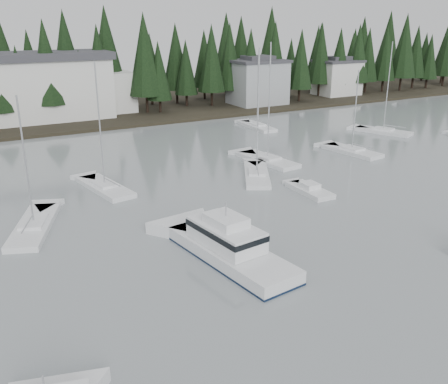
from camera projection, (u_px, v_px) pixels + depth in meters
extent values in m
cube|color=black|center=(52.00, 107.00, 98.52)|extent=(240.00, 54.00, 1.00)
cube|color=#999EA0|center=(258.00, 83.00, 97.78)|extent=(10.00, 8.00, 8.00)
cube|color=#38383D|center=(258.00, 61.00, 96.37)|extent=(10.60, 8.48, 0.50)
cube|color=#38383D|center=(258.00, 58.00, 96.17)|extent=(5.50, 4.40, 0.80)
cube|color=silver|center=(337.00, 79.00, 109.64)|extent=(9.00, 7.00, 7.00)
cube|color=#38383D|center=(338.00, 61.00, 108.40)|extent=(9.54, 7.42, 0.50)
cube|color=#38383D|center=(338.00, 58.00, 108.20)|extent=(4.95, 3.85, 0.80)
cube|color=silver|center=(34.00, 89.00, 82.03)|extent=(24.00, 10.00, 10.00)
cube|color=#38383D|center=(30.00, 56.00, 80.27)|extent=(25.00, 11.00, 1.20)
cube|color=silver|center=(104.00, 92.00, 89.66)|extent=(10.00, 8.00, 7.00)
cube|color=silver|center=(231.00, 258.00, 36.30)|extent=(5.08, 12.06, 1.70)
cube|color=#0E1B34|center=(231.00, 259.00, 36.35)|extent=(5.13, 12.12, 0.23)
cube|color=white|center=(226.00, 234.00, 36.20)|extent=(3.72, 6.41, 1.54)
cube|color=black|center=(226.00, 230.00, 36.08)|extent=(3.80, 6.48, 0.43)
cube|color=white|center=(226.00, 220.00, 35.84)|extent=(2.54, 3.29, 0.69)
cylinder|color=#A5A8AD|center=(226.00, 209.00, 35.55)|extent=(0.10, 0.10, 1.17)
cube|color=silver|center=(257.00, 177.00, 55.34)|extent=(6.84, 9.39, 1.05)
cube|color=white|center=(257.00, 171.00, 55.12)|extent=(3.13, 3.65, 0.30)
cylinder|color=#A5A8AD|center=(258.00, 112.00, 52.96)|extent=(0.14, 0.14, 13.31)
cube|color=silver|center=(105.00, 190.00, 51.21)|extent=(4.09, 8.96, 1.05)
cube|color=white|center=(105.00, 184.00, 50.99)|extent=(2.33, 3.21, 0.30)
cylinder|color=#A5A8AD|center=(100.00, 125.00, 48.99)|extent=(0.14, 0.14, 12.35)
cube|color=silver|center=(352.00, 153.00, 65.07)|extent=(3.81, 8.53, 1.05)
cube|color=white|center=(352.00, 148.00, 64.85)|extent=(2.30, 3.02, 0.30)
cylinder|color=#A5A8AD|center=(355.00, 111.00, 63.23)|extent=(0.14, 0.14, 10.07)
cube|color=silver|center=(35.00, 229.00, 41.71)|extent=(5.90, 9.76, 1.05)
cube|color=white|center=(34.00, 222.00, 41.49)|extent=(2.90, 3.67, 0.30)
cylinder|color=#A5A8AD|center=(25.00, 162.00, 39.78)|extent=(0.14, 0.14, 10.60)
cube|color=silver|center=(383.00, 133.00, 76.31)|extent=(5.74, 8.85, 1.05)
cube|color=white|center=(383.00, 129.00, 76.10)|extent=(2.88, 3.38, 0.30)
cylinder|color=#A5A8AD|center=(388.00, 87.00, 74.00)|extent=(0.14, 0.14, 12.92)
cube|color=silver|center=(267.00, 162.00, 60.99)|extent=(3.97, 9.21, 1.05)
cube|color=white|center=(268.00, 157.00, 60.78)|extent=(2.39, 3.26, 0.30)
cylinder|color=#A5A8AD|center=(269.00, 102.00, 58.57)|extent=(0.14, 0.14, 13.59)
cube|color=silver|center=(257.00, 128.00, 79.72)|extent=(2.87, 8.57, 1.05)
cube|color=white|center=(257.00, 124.00, 79.50)|extent=(1.88, 2.95, 0.30)
cylinder|color=#A5A8AD|center=(258.00, 89.00, 77.64)|extent=(0.14, 0.14, 11.47)
cube|color=silver|center=(309.00, 192.00, 50.28)|extent=(2.36, 5.65, 0.90)
cube|color=white|center=(310.00, 185.00, 50.05)|extent=(1.55, 1.83, 0.55)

